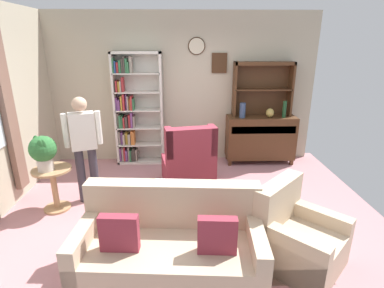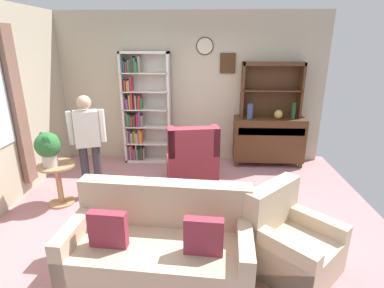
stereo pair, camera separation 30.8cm
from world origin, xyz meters
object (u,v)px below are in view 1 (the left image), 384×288
Objects in this scene: sideboard_hutch at (263,82)px; book_stack at (168,200)px; potted_plant_large at (43,151)px; coffee_table at (180,205)px; plant_stand at (54,184)px; bottle_wine at (284,109)px; vase_round at (270,113)px; armchair_floral at (297,239)px; couch_floral at (171,248)px; vase_tall at (243,110)px; person_reading at (84,143)px; wingback_chair at (189,164)px; bookshelf at (134,111)px; sideboard at (260,137)px.

sideboard_hutch reaches higher than book_stack.
coffee_table is at bearing -16.08° from potted_plant_large.
plant_stand is 3.27× the size of book_stack.
book_stack is (-2.08, -2.20, -0.63)m from bottle_wine.
armchair_floral is at bearing -98.81° from vase_round.
couch_floral is 1.72× the size of armchair_floral.
vase_tall is 2.86m from person_reading.
person_reading is (-2.60, 1.45, 0.62)m from armchair_floral.
wingback_chair reaches higher than couch_floral.
sideboard_hutch reaches higher than armchair_floral.
sideboard_hutch reaches higher than couch_floral.
sideboard is at bearing -1.94° from bookshelf.
wingback_chair is at bearing -141.63° from sideboard_hutch.
bookshelf reaches higher than coffee_table.
bottle_wine reaches higher than plant_stand.
potted_plant_large is at bearing 143.37° from couch_floral.
wingback_chair is 1.31× the size of coffee_table.
vase_tall is at bearing -178.51° from vase_round.
plant_stand is 1.29× the size of potted_plant_large.
vase_tall is at bearing -168.37° from sideboard.
vase_tall reaches higher than book_stack.
sideboard is 1.18× the size of sideboard_hutch.
bookshelf reaches higher than bottle_wine.
vase_tall reaches higher than potted_plant_large.
coffee_table is at bearing -31.39° from person_reading.
potted_plant_large is at bearing -151.18° from sideboard_hutch.
potted_plant_large is at bearing -152.63° from sideboard.
sideboard is 1.74m from wingback_chair.
potted_plant_large is 1.95m from coffee_table.
coffee_table is 4.21× the size of book_stack.
plant_stand is (-3.69, -1.59, -0.69)m from bottle_wine.
coffee_table is (-1.55, -2.36, -1.21)m from sideboard_hutch.
vase_round is 3.86m from potted_plant_large.
armchair_floral is at bearing -95.84° from sideboard_hutch.
sideboard is at bearing 61.46° from couch_floral.
sideboard_hutch is at bearing 25.89° from vase_tall.
wingback_chair is (0.23, 2.00, 0.07)m from couch_floral.
sideboard is 2.84m from book_stack.
vase_tall is 0.35× the size of coffee_table.
couch_floral is (-1.64, -3.12, -1.25)m from sideboard_hutch.
vase_tall is 0.52m from vase_round.
vase_round is at bearing -3.34° from bookshelf.
plant_stand is at bearing 161.82° from coffee_table.
bottle_wine is at bearing 23.24° from plant_stand.
vase_tall is at bearing 29.20° from potted_plant_large.
couch_floral is at bearing -174.28° from armchair_floral.
person_reading is (-1.50, -0.42, 0.52)m from wingback_chair.
bookshelf is 2.54m from vase_round.
couch_floral is at bearing -96.60° from coffee_table.
vase_tall reaches higher than vase_round.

